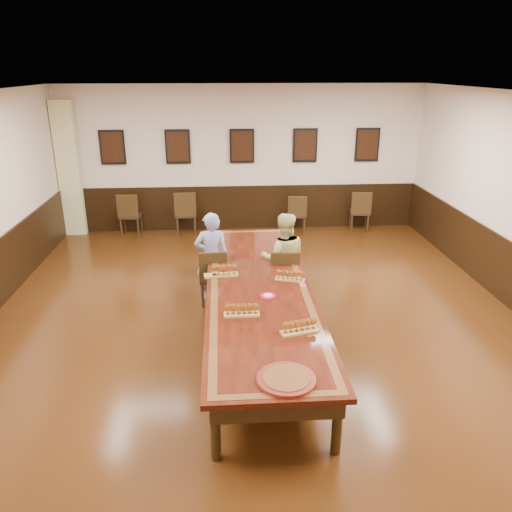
{
  "coord_description": "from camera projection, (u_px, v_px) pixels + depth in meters",
  "views": [
    {
      "loc": [
        -0.46,
        -6.13,
        3.53
      ],
      "look_at": [
        0.0,
        0.5,
        1.0
      ],
      "focal_mm": 35.0,
      "sensor_mm": 36.0,
      "label": 1
    }
  ],
  "objects": [
    {
      "name": "floor",
      "position": [
        258.0,
        336.0,
        7.01
      ],
      "size": [
        8.0,
        10.0,
        0.02
      ],
      "primitive_type": "cube",
      "color": "black",
      "rests_on": "ground"
    },
    {
      "name": "ceiling",
      "position": [
        259.0,
        96.0,
        5.86
      ],
      "size": [
        8.0,
        10.0,
        0.02
      ],
      "primitive_type": "cube",
      "color": "white",
      "rests_on": "floor"
    },
    {
      "name": "wall_back",
      "position": [
        242.0,
        159.0,
        11.1
      ],
      "size": [
        8.0,
        0.02,
        3.2
      ],
      "primitive_type": "cube",
      "color": "beige",
      "rests_on": "floor"
    },
    {
      "name": "chair_man",
      "position": [
        213.0,
        276.0,
        7.83
      ],
      "size": [
        0.46,
        0.49,
        0.91
      ],
      "primitive_type": null,
      "rotation": [
        0.0,
        0.0,
        3.21
      ],
      "color": "black",
      "rests_on": "floor"
    },
    {
      "name": "chair_woman",
      "position": [
        284.0,
        276.0,
        7.77
      ],
      "size": [
        0.45,
        0.49,
        0.93
      ],
      "primitive_type": null,
      "rotation": [
        0.0,
        0.0,
        3.1
      ],
      "color": "black",
      "rests_on": "floor"
    },
    {
      "name": "spare_chair_a",
      "position": [
        130.0,
        214.0,
        11.01
      ],
      "size": [
        0.47,
        0.51,
        0.96
      ],
      "primitive_type": null,
      "rotation": [
        0.0,
        0.0,
        3.1
      ],
      "color": "black",
      "rests_on": "floor"
    },
    {
      "name": "spare_chair_b",
      "position": [
        186.0,
        213.0,
        11.05
      ],
      "size": [
        0.5,
        0.54,
        1.0
      ],
      "primitive_type": null,
      "rotation": [
        0.0,
        0.0,
        3.2
      ],
      "color": "black",
      "rests_on": "floor"
    },
    {
      "name": "spare_chair_c",
      "position": [
        297.0,
        213.0,
        11.21
      ],
      "size": [
        0.46,
        0.5,
        0.88
      ],
      "primitive_type": null,
      "rotation": [
        0.0,
        0.0,
        3.02
      ],
      "color": "black",
      "rests_on": "floor"
    },
    {
      "name": "spare_chair_d",
      "position": [
        360.0,
        211.0,
        11.32
      ],
      "size": [
        0.51,
        0.54,
        0.94
      ],
      "primitive_type": null,
      "rotation": [
        0.0,
        0.0,
        2.99
      ],
      "color": "black",
      "rests_on": "floor"
    },
    {
      "name": "person_man",
      "position": [
        212.0,
        257.0,
        7.83
      ],
      "size": [
        0.55,
        0.39,
        1.45
      ],
      "primitive_type": "imported",
      "rotation": [
        0.0,
        0.0,
        3.21
      ],
      "color": "#4A56B9",
      "rests_on": "floor"
    },
    {
      "name": "person_woman",
      "position": [
        283.0,
        258.0,
        7.77
      ],
      "size": [
        0.75,
        0.59,
        1.46
      ],
      "primitive_type": "imported",
      "rotation": [
        0.0,
        0.0,
        3.1
      ],
      "color": "#E2DA8D",
      "rests_on": "floor"
    },
    {
      "name": "pink_phone",
      "position": [
        303.0,
        285.0,
        6.77
      ],
      "size": [
        0.08,
        0.15,
        0.01
      ],
      "primitive_type": "cube",
      "rotation": [
        0.0,
        0.0,
        0.09
      ],
      "color": "#D84889",
      "rests_on": "conference_table"
    },
    {
      "name": "curtain",
      "position": [
        69.0,
        170.0,
        10.74
      ],
      "size": [
        0.45,
        0.18,
        2.9
      ],
      "primitive_type": "cube",
      "color": "beige",
      "rests_on": "floor"
    },
    {
      "name": "wainscoting",
      "position": [
        259.0,
        303.0,
        6.82
      ],
      "size": [
        8.0,
        10.0,
        1.0
      ],
      "color": "black",
      "rests_on": "floor"
    },
    {
      "name": "conference_table",
      "position": [
        259.0,
        296.0,
        6.78
      ],
      "size": [
        1.4,
        5.0,
        0.76
      ],
      "color": "black",
      "rests_on": "floor"
    },
    {
      "name": "posters",
      "position": [
        242.0,
        146.0,
        10.93
      ],
      "size": [
        6.14,
        0.04,
        0.74
      ],
      "color": "black",
      "rests_on": "wall_back"
    },
    {
      "name": "flight_a",
      "position": [
        222.0,
        271.0,
        7.03
      ],
      "size": [
        0.49,
        0.19,
        0.18
      ],
      "color": "#A28444",
      "rests_on": "conference_table"
    },
    {
      "name": "flight_b",
      "position": [
        290.0,
        276.0,
        6.89
      ],
      "size": [
        0.43,
        0.24,
        0.15
      ],
      "color": "#A28444",
      "rests_on": "conference_table"
    },
    {
      "name": "flight_c",
      "position": [
        242.0,
        310.0,
        5.92
      ],
      "size": [
        0.43,
        0.13,
        0.16
      ],
      "color": "#A28444",
      "rests_on": "conference_table"
    },
    {
      "name": "flight_d",
      "position": [
        300.0,
        327.0,
        5.54
      ],
      "size": [
        0.45,
        0.23,
        0.16
      ],
      "color": "#A28444",
      "rests_on": "conference_table"
    },
    {
      "name": "red_plate_grp",
      "position": [
        268.0,
        296.0,
        6.42
      ],
      "size": [
        0.21,
        0.21,
        0.03
      ],
      "color": "red",
      "rests_on": "conference_table"
    },
    {
      "name": "carved_platter",
      "position": [
        286.0,
        379.0,
        4.7
      ],
      "size": [
        0.62,
        0.62,
        0.05
      ],
      "color": "maroon",
      "rests_on": "conference_table"
    }
  ]
}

